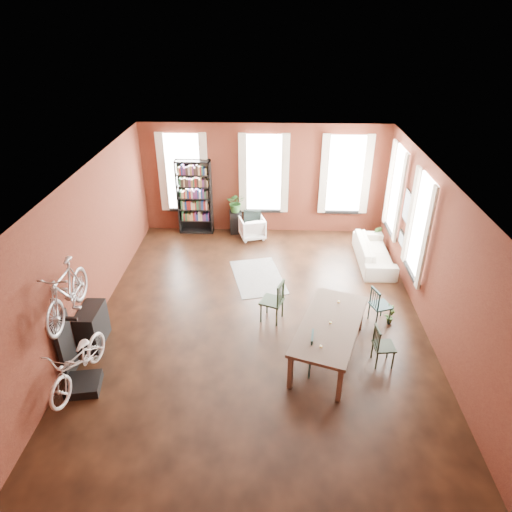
{
  "coord_description": "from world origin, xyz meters",
  "views": [
    {
      "loc": [
        0.24,
        -8.03,
        5.98
      ],
      "look_at": [
        -0.08,
        0.6,
        1.23
      ],
      "focal_mm": 32.0,
      "sensor_mm": 36.0,
      "label": 1
    }
  ],
  "objects_px": {
    "bike_trainer": "(84,385)",
    "bicycle_floor": "(74,343)",
    "white_armchair": "(252,227)",
    "plant_stand": "(236,222)",
    "dining_table": "(329,340)",
    "dining_chair_d": "(380,305)",
    "console_table": "(92,326)",
    "dining_chair_b": "(272,301)",
    "dining_chair_a": "(302,353)",
    "cream_sofa": "(375,249)",
    "dining_chair_c": "(384,346)",
    "bookshelf": "(195,197)"
  },
  "relations": [
    {
      "from": "dining_table",
      "to": "cream_sofa",
      "type": "distance_m",
      "value": 4.06
    },
    {
      "from": "bike_trainer",
      "to": "bicycle_floor",
      "type": "xyz_separation_m",
      "value": [
        0.01,
        -0.01,
        0.94
      ]
    },
    {
      "from": "white_armchair",
      "to": "plant_stand",
      "type": "distance_m",
      "value": 0.61
    },
    {
      "from": "dining_chair_a",
      "to": "bookshelf",
      "type": "xyz_separation_m",
      "value": [
        -2.83,
        5.88,
        0.67
      ]
    },
    {
      "from": "dining_chair_b",
      "to": "dining_chair_d",
      "type": "bearing_deg",
      "value": 110.79
    },
    {
      "from": "dining_chair_c",
      "to": "console_table",
      "type": "xyz_separation_m",
      "value": [
        -5.66,
        0.41,
        -0.01
      ]
    },
    {
      "from": "cream_sofa",
      "to": "bicycle_floor",
      "type": "distance_m",
      "value": 7.67
    },
    {
      "from": "console_table",
      "to": "bicycle_floor",
      "type": "bearing_deg",
      "value": -78.77
    },
    {
      "from": "dining_chair_d",
      "to": "white_armchair",
      "type": "relative_size",
      "value": 1.19
    },
    {
      "from": "dining_chair_a",
      "to": "bicycle_floor",
      "type": "height_order",
      "value": "bicycle_floor"
    },
    {
      "from": "dining_chair_c",
      "to": "bicycle_floor",
      "type": "bearing_deg",
      "value": 94.08
    },
    {
      "from": "dining_chair_d",
      "to": "bookshelf",
      "type": "relative_size",
      "value": 0.38
    },
    {
      "from": "bookshelf",
      "to": "dining_chair_c",
      "type": "bearing_deg",
      "value": -52.0
    },
    {
      "from": "bicycle_floor",
      "to": "white_armchair",
      "type": "bearing_deg",
      "value": 75.46
    },
    {
      "from": "bookshelf",
      "to": "plant_stand",
      "type": "distance_m",
      "value": 1.4
    },
    {
      "from": "dining_chair_c",
      "to": "console_table",
      "type": "height_order",
      "value": "dining_chair_c"
    },
    {
      "from": "dining_table",
      "to": "bicycle_floor",
      "type": "relative_size",
      "value": 1.33
    },
    {
      "from": "white_armchair",
      "to": "bicycle_floor",
      "type": "xyz_separation_m",
      "value": [
        -2.71,
        -6.13,
        0.67
      ]
    },
    {
      "from": "bookshelf",
      "to": "bike_trainer",
      "type": "bearing_deg",
      "value": -99.11
    },
    {
      "from": "dining_chair_a",
      "to": "white_armchair",
      "type": "bearing_deg",
      "value": -161.2
    },
    {
      "from": "bike_trainer",
      "to": "plant_stand",
      "type": "relative_size",
      "value": 0.84
    },
    {
      "from": "bike_trainer",
      "to": "plant_stand",
      "type": "bearing_deg",
      "value": 71.1
    },
    {
      "from": "dining_table",
      "to": "bike_trainer",
      "type": "relative_size",
      "value": 3.96
    },
    {
      "from": "dining_chair_c",
      "to": "dining_chair_d",
      "type": "distance_m",
      "value": 1.33
    },
    {
      "from": "dining_chair_a",
      "to": "console_table",
      "type": "height_order",
      "value": "dining_chair_a"
    },
    {
      "from": "dining_chair_a",
      "to": "cream_sofa",
      "type": "distance_m",
      "value": 4.69
    },
    {
      "from": "dining_chair_d",
      "to": "plant_stand",
      "type": "distance_m",
      "value": 5.48
    },
    {
      "from": "dining_table",
      "to": "dining_chair_d",
      "type": "relative_size",
      "value": 2.74
    },
    {
      "from": "dining_chair_b",
      "to": "white_armchair",
      "type": "xyz_separation_m",
      "value": [
        -0.6,
        3.96,
        -0.13
      ]
    },
    {
      "from": "bookshelf",
      "to": "white_armchair",
      "type": "relative_size",
      "value": 3.12
    },
    {
      "from": "bicycle_floor",
      "to": "dining_table",
      "type": "bearing_deg",
      "value": 22.48
    },
    {
      "from": "bike_trainer",
      "to": "bicycle_floor",
      "type": "relative_size",
      "value": 0.34
    },
    {
      "from": "white_armchair",
      "to": "cream_sofa",
      "type": "relative_size",
      "value": 0.34
    },
    {
      "from": "dining_chair_a",
      "to": "bookshelf",
      "type": "distance_m",
      "value": 6.56
    },
    {
      "from": "dining_chair_b",
      "to": "bicycle_floor",
      "type": "distance_m",
      "value": 4.0
    },
    {
      "from": "dining_chair_c",
      "to": "cream_sofa",
      "type": "xyz_separation_m",
      "value": [
        0.57,
        3.91,
        -0.01
      ]
    },
    {
      "from": "dining_chair_b",
      "to": "bookshelf",
      "type": "distance_m",
      "value": 4.91
    },
    {
      "from": "dining_table",
      "to": "plant_stand",
      "type": "distance_m",
      "value": 5.87
    },
    {
      "from": "dining_chair_b",
      "to": "dining_chair_d",
      "type": "distance_m",
      "value": 2.3
    },
    {
      "from": "cream_sofa",
      "to": "bike_trainer",
      "type": "bearing_deg",
      "value": 128.53
    },
    {
      "from": "white_armchair",
      "to": "bicycle_floor",
      "type": "distance_m",
      "value": 6.74
    },
    {
      "from": "console_table",
      "to": "bicycle_floor",
      "type": "height_order",
      "value": "bicycle_floor"
    },
    {
      "from": "console_table",
      "to": "plant_stand",
      "type": "bearing_deg",
      "value": 64.7
    },
    {
      "from": "dining_chair_b",
      "to": "cream_sofa",
      "type": "relative_size",
      "value": 0.46
    },
    {
      "from": "dining_chair_a",
      "to": "console_table",
      "type": "relative_size",
      "value": 1.08
    },
    {
      "from": "console_table",
      "to": "plant_stand",
      "type": "xyz_separation_m",
      "value": [
        2.46,
        5.2,
        -0.06
      ]
    },
    {
      "from": "white_armchair",
      "to": "console_table",
      "type": "xyz_separation_m",
      "value": [
        -2.96,
        -4.86,
        0.05
      ]
    },
    {
      "from": "dining_chair_d",
      "to": "console_table",
      "type": "bearing_deg",
      "value": 78.67
    },
    {
      "from": "dining_chair_c",
      "to": "cream_sofa",
      "type": "distance_m",
      "value": 3.95
    },
    {
      "from": "white_armchair",
      "to": "cream_sofa",
      "type": "bearing_deg",
      "value": 140.92
    }
  ]
}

